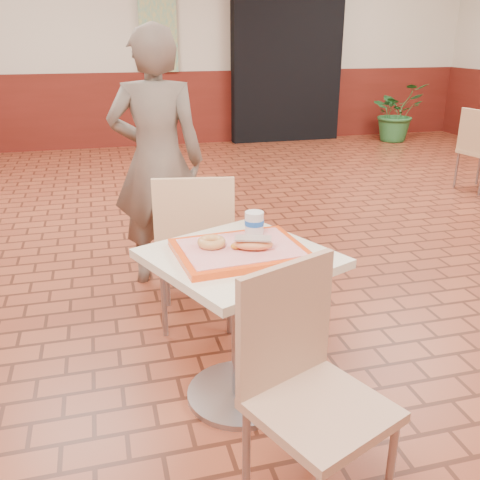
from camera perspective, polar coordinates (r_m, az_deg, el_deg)
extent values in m
cube|color=brown|center=(3.43, 12.82, -5.09)|extent=(8.00, 10.00, 0.01)
cube|color=beige|center=(7.85, -4.10, 21.18)|extent=(8.00, 0.01, 3.00)
cube|color=#541610|center=(7.89, -3.88, 13.90)|extent=(8.00, 0.04, 1.00)
cube|color=black|center=(8.06, 5.00, 18.31)|extent=(1.60, 0.22, 2.20)
cube|color=gray|center=(7.70, -8.75, 21.75)|extent=(0.50, 0.03, 1.20)
cube|color=beige|center=(2.11, 0.00, -1.97)|extent=(0.64, 0.64, 0.04)
cylinder|color=gray|center=(2.26, 0.00, -9.84)|extent=(0.07, 0.07, 0.64)
cylinder|color=gray|center=(2.44, 0.00, -16.03)|extent=(0.46, 0.46, 0.03)
cube|color=tan|center=(1.76, 8.60, -17.51)|extent=(0.50, 0.50, 0.04)
cube|color=tan|center=(1.73, 4.87, -8.88)|extent=(0.36, 0.17, 0.42)
cylinder|color=gray|center=(1.92, 15.76, -22.44)|extent=(0.03, 0.03, 0.37)
cylinder|color=gray|center=(1.90, 0.68, -21.96)|extent=(0.03, 0.03, 0.37)
cylinder|color=gray|center=(2.07, 8.21, -17.96)|extent=(0.03, 0.03, 0.37)
cube|color=#E8BC8B|center=(2.86, -4.79, -1.24)|extent=(0.45, 0.45, 0.04)
cube|color=#E8BC8B|center=(2.61, -4.91, 2.02)|extent=(0.39, 0.10, 0.43)
cylinder|color=gray|center=(3.10, -1.58, -3.56)|extent=(0.03, 0.03, 0.38)
cylinder|color=gray|center=(3.10, -7.81, -3.75)|extent=(0.03, 0.03, 0.38)
cylinder|color=gray|center=(2.80, -1.16, -6.43)|extent=(0.03, 0.03, 0.38)
cylinder|color=gray|center=(2.80, -8.09, -6.64)|extent=(0.03, 0.03, 0.38)
imported|color=#695C51|center=(3.27, -8.82, 8.32)|extent=(0.62, 0.47, 1.55)
cube|color=#E84511|center=(2.10, 0.00, -1.18)|extent=(0.49, 0.38, 0.03)
cube|color=#E18585|center=(2.09, 0.00, -0.79)|extent=(0.44, 0.33, 0.00)
torus|color=#C88949|center=(2.10, -3.06, -0.23)|extent=(0.12, 0.12, 0.04)
ellipsoid|color=#E77C43|center=(2.06, 1.41, -0.45)|extent=(0.17, 0.12, 0.04)
cube|color=beige|center=(2.05, 1.42, 0.18)|extent=(0.15, 0.10, 0.01)
ellipsoid|color=#C6781B|center=(2.07, -0.48, -0.65)|extent=(0.04, 0.04, 0.02)
cylinder|color=silver|center=(2.20, 1.53, 1.78)|extent=(0.08, 0.08, 0.10)
cylinder|color=blue|center=(2.20, 1.53, 1.90)|extent=(0.08, 0.08, 0.02)
cube|color=tan|center=(5.75, 23.76, 10.57)|extent=(0.09, 0.37, 0.41)
cylinder|color=gray|center=(6.18, 24.14, 7.11)|extent=(0.03, 0.03, 0.36)
cylinder|color=gray|center=(5.94, 22.08, 6.91)|extent=(0.03, 0.03, 0.36)
imported|color=#296630|center=(8.35, 16.33, 12.95)|extent=(0.85, 0.77, 0.83)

